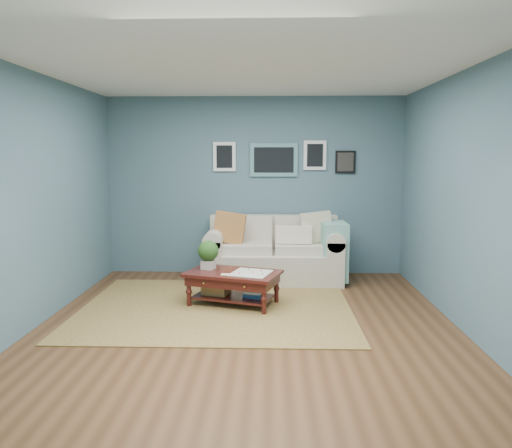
{
  "coord_description": "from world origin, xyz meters",
  "views": [
    {
      "loc": [
        0.25,
        -5.14,
        1.82
      ],
      "look_at": [
        0.06,
        1.0,
        0.97
      ],
      "focal_mm": 35.0,
      "sensor_mm": 36.0,
      "label": 1
    }
  ],
  "objects": [
    {
      "name": "loveseat",
      "position": [
        0.38,
        2.03,
        0.42
      ],
      "size": [
        2.01,
        0.91,
        1.03
      ],
      "color": "beige",
      "rests_on": "ground"
    },
    {
      "name": "area_rug",
      "position": [
        -0.4,
        0.64,
        0.01
      ],
      "size": [
        3.2,
        2.56,
        0.01
      ],
      "primitive_type": "cube",
      "color": "brown",
      "rests_on": "ground"
    },
    {
      "name": "coffee_table",
      "position": [
        -0.26,
        0.79,
        0.34
      ],
      "size": [
        1.25,
        0.94,
        0.77
      ],
      "rotation": [
        0.0,
        0.0,
        -0.3
      ],
      "color": "black",
      "rests_on": "ground"
    },
    {
      "name": "room_shell",
      "position": [
        0.01,
        0.06,
        1.36
      ],
      "size": [
        5.0,
        5.02,
        2.7
      ],
      "color": "brown",
      "rests_on": "ground"
    }
  ]
}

